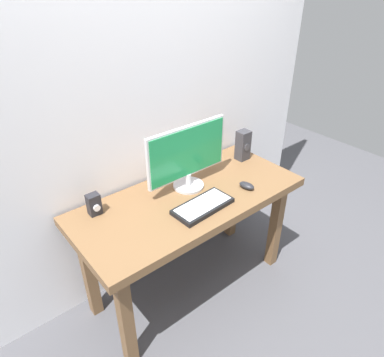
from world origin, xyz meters
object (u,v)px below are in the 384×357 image
object	(u,v)px
desk	(190,210)
keyboard_primary	(203,206)
audio_controller	(94,204)
mouse	(247,186)
speaker_right	(243,145)
monitor	(187,156)

from	to	relation	value
desk	keyboard_primary	bearing A→B (deg)	-96.98
desk	audio_controller	size ratio (longest dim) A/B	11.35
mouse	audio_controller	world-z (taller)	audio_controller
keyboard_primary	audio_controller	world-z (taller)	audio_controller
desk	audio_controller	bearing A→B (deg)	158.41
speaker_right	desk	bearing A→B (deg)	-167.65
monitor	keyboard_primary	distance (m)	0.33
keyboard_primary	audio_controller	xyz separation A→B (m)	(-0.50, 0.35, 0.05)
desk	speaker_right	distance (m)	0.65
desk	keyboard_primary	xyz separation A→B (m)	(-0.02, -0.14, 0.12)
keyboard_primary	audio_controller	distance (m)	0.62
mouse	speaker_right	bearing A→B (deg)	37.76
mouse	audio_controller	xyz separation A→B (m)	(-0.86, 0.37, 0.04)
monitor	audio_controller	xyz separation A→B (m)	(-0.59, 0.11, -0.16)
speaker_right	audio_controller	distance (m)	1.12
desk	monitor	xyz separation A→B (m)	(0.06, 0.10, 0.33)
monitor	mouse	size ratio (longest dim) A/B	5.52
desk	mouse	size ratio (longest dim) A/B	13.95
keyboard_primary	mouse	world-z (taller)	mouse
mouse	desk	bearing A→B (deg)	144.31
desk	keyboard_primary	world-z (taller)	keyboard_primary
audio_controller	mouse	bearing A→B (deg)	-23.18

